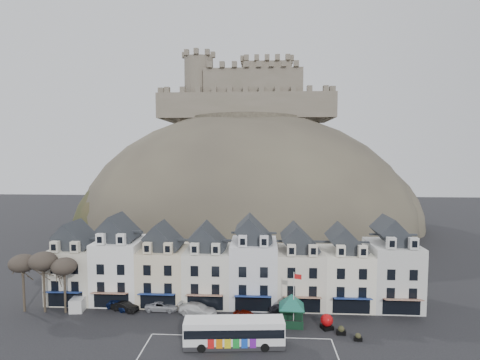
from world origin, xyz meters
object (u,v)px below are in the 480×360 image
object	(u,v)px
bus_shelter	(292,301)
car_charcoal	(283,310)
white_van	(80,302)
car_black	(125,307)
red_buoy	(327,321)
bus	(234,331)
car_navy	(118,304)
car_silver	(162,306)
flagpole	(294,296)
car_maroon	(247,316)
car_white	(198,309)

from	to	relation	value
bus_shelter	car_charcoal	size ratio (longest dim) A/B	1.64
white_van	car_black	size ratio (longest dim) A/B	1.06
red_buoy	car_charcoal	bearing A→B (deg)	142.63
bus	car_black	xyz separation A→B (m)	(-16.19, 8.68, -1.15)
red_buoy	car_navy	bearing A→B (deg)	171.42
white_van	car_navy	distance (m)	5.61
bus	car_silver	distance (m)	14.44
flagpole	bus	bearing A→B (deg)	-144.11
bus	car_charcoal	distance (m)	10.98
red_buoy	car_silver	bearing A→B (deg)	169.03
flagpole	car_charcoal	world-z (taller)	flagpole
car_charcoal	car_navy	bearing A→B (deg)	72.22
bus	car_maroon	size ratio (longest dim) A/B	3.09
bus	car_white	xyz separation A→B (m)	(-5.67, 8.14, -1.02)
bus	bus_shelter	xyz separation A→B (m)	(7.10, 5.84, 1.40)
bus	car_white	size ratio (longest dim) A/B	2.16
flagpole	car_black	bearing A→B (deg)	171.96
car_black	car_charcoal	xyz separation A→B (m)	(22.43, 0.28, -0.01)
bus_shelter	car_white	size ratio (longest dim) A/B	1.19
bus_shelter	car_charcoal	world-z (taller)	bus_shelter
white_van	car_charcoal	size ratio (longest dim) A/B	1.08
car_black	car_maroon	xyz separation A→B (m)	(17.46, -1.89, -0.01)
bus	flagpole	world-z (taller)	flagpole
red_buoy	car_navy	xyz separation A→B (m)	(-28.90, 4.36, -0.26)
white_van	red_buoy	bearing A→B (deg)	-14.23
car_maroon	car_charcoal	bearing A→B (deg)	-42.10
bus_shelter	red_buoy	size ratio (longest dim) A/B	3.35
car_white	car_black	bearing A→B (deg)	101.65
car_maroon	white_van	bearing A→B (deg)	108.46
flagpole	car_charcoal	bearing A→B (deg)	107.76
car_navy	car_white	world-z (taller)	car_white
flagpole	car_navy	xyz separation A→B (m)	(-24.79, 3.94, -3.38)
white_van	car_maroon	bearing A→B (deg)	-12.91
red_buoy	car_navy	distance (m)	29.23
white_van	car_black	world-z (taller)	white_van
bus_shelter	white_van	size ratio (longest dim) A/B	1.52
car_silver	car_maroon	world-z (taller)	car_silver
red_buoy	car_charcoal	size ratio (longest dim) A/B	0.49
car_white	car_silver	bearing A→B (deg)	92.37
car_white	car_maroon	xyz separation A→B (m)	(6.93, -1.34, -0.14)
white_van	car_maroon	distance (m)	24.40
car_navy	car_charcoal	world-z (taller)	car_navy
car_white	car_maroon	world-z (taller)	car_white
bus	car_charcoal	bearing A→B (deg)	50.61
car_navy	car_white	xyz separation A→B (m)	(11.73, -1.16, 0.06)
red_buoy	car_white	distance (m)	17.48
red_buoy	car_black	bearing A→B (deg)	172.29
bus	flagpole	size ratio (longest dim) A/B	1.64
car_silver	car_white	xyz separation A→B (m)	(5.33, -1.16, 0.14)
car_charcoal	car_white	bearing A→B (deg)	76.98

